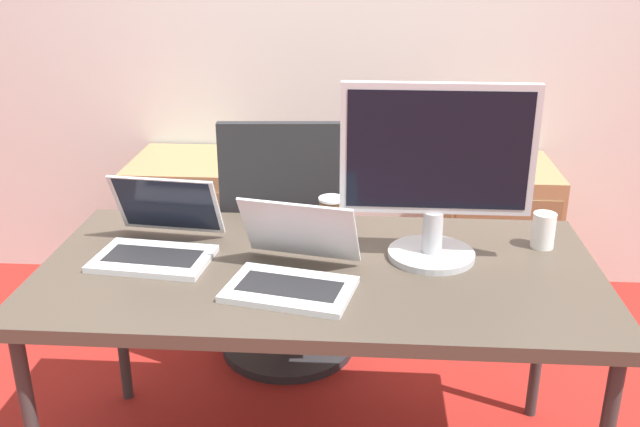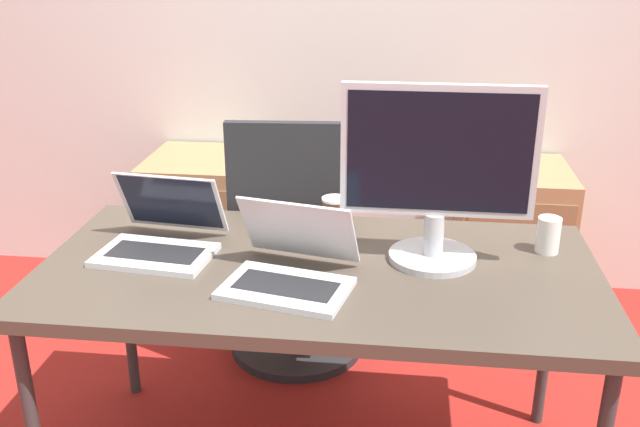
% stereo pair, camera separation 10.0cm
% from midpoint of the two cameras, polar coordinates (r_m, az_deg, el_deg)
% --- Properties ---
extents(wall_back, '(10.00, 0.05, 2.60)m').
position_cam_midpoint_polar(wall_back, '(3.39, 0.87, 15.48)').
color(wall_back, silver).
rests_on(wall_back, ground_plane).
extents(desk, '(1.63, 0.82, 0.74)m').
position_cam_midpoint_polar(desk, '(2.11, -1.44, -5.45)').
color(desk, '#473D33').
rests_on(desk, ground_plane).
extents(office_chair, '(0.56, 0.58, 1.05)m').
position_cam_midpoint_polar(office_chair, '(2.86, -3.73, -4.78)').
color(office_chair, '#232326').
rests_on(office_chair, ground_plane).
extents(cabinet_left, '(0.48, 0.52, 0.69)m').
position_cam_midpoint_polar(cabinet_left, '(3.46, -11.23, -1.20)').
color(cabinet_left, '#99754C').
rests_on(cabinet_left, ground_plane).
extents(cabinet_right, '(0.48, 0.52, 0.69)m').
position_cam_midpoint_polar(cabinet_right, '(3.39, 12.99, -1.83)').
color(cabinet_right, '#99754C').
rests_on(cabinet_right, ground_plane).
extents(laptop_left, '(0.36, 0.35, 0.22)m').
position_cam_midpoint_polar(laptop_left, '(2.22, -14.08, -2.03)').
color(laptop_left, silver).
rests_on(laptop_left, desk).
extents(laptop_right, '(0.38, 0.39, 0.22)m').
position_cam_midpoint_polar(laptop_right, '(1.97, -3.61, -4.41)').
color(laptop_right, silver).
rests_on(laptop_right, desk).
extents(monitor, '(0.55, 0.26, 0.53)m').
position_cam_midpoint_polar(monitor, '(2.06, 7.93, 3.33)').
color(monitor, '#B7B7BC').
rests_on(monitor, desk).
extents(coffee_cup_white, '(0.07, 0.07, 0.11)m').
position_cam_midpoint_polar(coffee_cup_white, '(2.28, 16.26, -1.32)').
color(coffee_cup_white, white).
rests_on(coffee_cup_white, desk).
extents(coffee_cup_brown, '(0.08, 0.08, 0.13)m').
position_cam_midpoint_polar(coffee_cup_brown, '(2.28, -0.33, -0.21)').
color(coffee_cup_brown, brown).
rests_on(coffee_cup_brown, desk).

